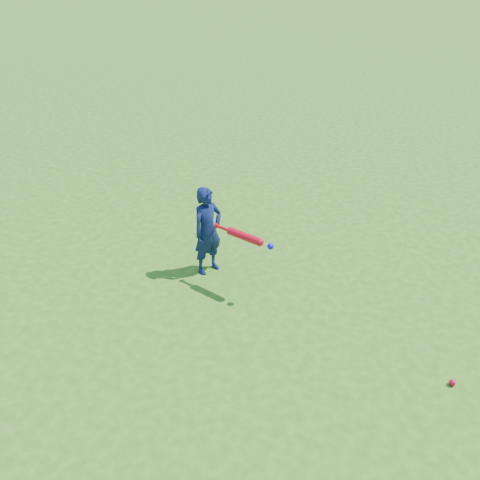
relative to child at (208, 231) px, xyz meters
The scene contains 4 objects.
ground 1.05m from the child, 41.26° to the right, with size 80.00×80.00×0.00m, color #346F1A.
child is the anchor object (origin of this frame).
ground_ball_red 3.16m from the child, 10.90° to the right, with size 0.06×0.06×0.06m, color red.
bat_swing 0.66m from the child, 13.89° to the right, with size 0.82×0.19×0.09m.
Camera 1 is at (2.43, -4.20, 3.69)m, focal length 40.00 mm.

